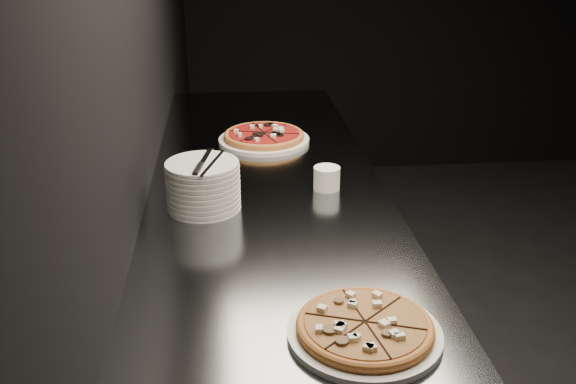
{
  "coord_description": "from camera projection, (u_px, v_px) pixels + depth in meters",
  "views": [
    {
      "loc": [
        -2.25,
        -1.85,
        1.71
      ],
      "look_at": [
        -2.08,
        -0.15,
        0.97
      ],
      "focal_mm": 40.0,
      "sensor_mm": 36.0,
      "label": 1
    }
  ],
  "objects": [
    {
      "name": "wall_left",
      "position": [
        134.0,
        36.0,
        1.79
      ],
      "size": [
        0.02,
        5.0,
        2.8
      ],
      "primitive_type": "cube",
      "color": "black",
      "rests_on": "floor"
    },
    {
      "name": "counter",
      "position": [
        269.0,
        312.0,
        2.2
      ],
      "size": [
        0.74,
        2.44,
        0.92
      ],
      "color": "slate",
      "rests_on": "floor"
    },
    {
      "name": "pizza_mushroom",
      "position": [
        365.0,
        328.0,
        1.3
      ],
      "size": [
        0.36,
        0.36,
        0.04
      ],
      "rotation": [
        0.0,
        0.0,
        -0.34
      ],
      "color": "white",
      "rests_on": "counter"
    },
    {
      "name": "pizza_tomato",
      "position": [
        264.0,
        137.0,
        2.42
      ],
      "size": [
        0.37,
        0.37,
        0.04
      ],
      "rotation": [
        0.0,
        0.0,
        -0.24
      ],
      "color": "white",
      "rests_on": "counter"
    },
    {
      "name": "plate_stack",
      "position": [
        203.0,
        185.0,
        1.86
      ],
      "size": [
        0.21,
        0.21,
        0.14
      ],
      "color": "white",
      "rests_on": "counter"
    },
    {
      "name": "cutlery",
      "position": [
        205.0,
        163.0,
        1.81
      ],
      "size": [
        0.11,
        0.22,
        0.01
      ],
      "rotation": [
        0.0,
        0.0,
        -0.19
      ],
      "color": "silver",
      "rests_on": "plate_stack"
    },
    {
      "name": "ramekin",
      "position": [
        327.0,
        177.0,
        2.0
      ],
      "size": [
        0.08,
        0.08,
        0.07
      ],
      "color": "white",
      "rests_on": "counter"
    }
  ]
}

